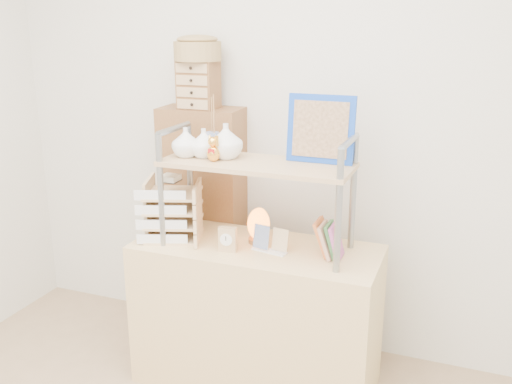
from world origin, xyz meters
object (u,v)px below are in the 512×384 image
desk (256,315)px  letter_tray (172,213)px  cabinet (204,225)px  salt_lamp (259,225)px

desk → letter_tray: bearing=-174.1°
cabinet → letter_tray: bearing=-88.4°
cabinet → salt_lamp: cabinet is taller
letter_tray → desk: bearing=5.9°
salt_lamp → cabinet: bearing=145.1°
cabinet → letter_tray: 0.46m
cabinet → salt_lamp: (0.46, -0.32, 0.17)m
letter_tray → salt_lamp: letter_tray is taller
desk → letter_tray: size_ratio=3.56×
cabinet → letter_tray: cabinet is taller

